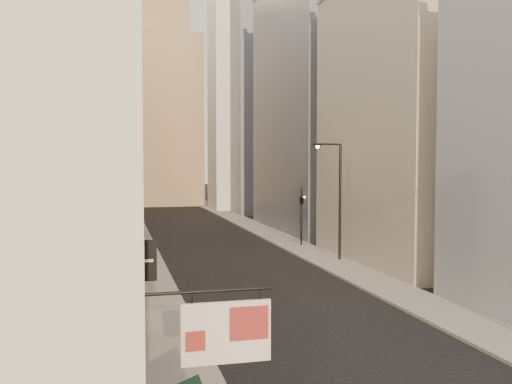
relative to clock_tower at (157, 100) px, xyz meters
name	(u,v)px	position (x,y,z in m)	size (l,w,h in m)	color
sidewalk_left	(132,229)	(-5.50, -37.00, -17.56)	(3.00, 140.00, 0.15)	gray
sidewalk_right	(251,225)	(7.50, -37.00, -17.56)	(3.00, 140.00, 0.15)	gray
near_building_left	(9,206)	(-9.99, -83.00, -11.61)	(8.30, 23.04, 12.30)	brown
left_bldg_beige	(44,146)	(-11.00, -66.00, -9.63)	(8.00, 12.00, 16.00)	tan
left_bldg_grey	(67,127)	(-11.00, -50.00, -7.63)	(8.00, 16.00, 20.00)	#9B9BA0
left_bldg_tan	(80,150)	(-11.00, -32.00, -9.13)	(8.00, 18.00, 17.00)	#927C5C
left_bldg_wingrid	(87,129)	(-11.00, -12.00, -5.63)	(8.00, 20.00, 24.00)	gray
right_bldg_beige	(409,122)	(13.00, -62.00, -7.63)	(8.00, 16.00, 20.00)	tan
right_bldg_wingrid	(313,106)	(13.00, -42.00, -4.63)	(8.00, 20.00, 26.00)	gray
highrise	(289,42)	(19.00, -14.00, 8.02)	(21.00, 23.00, 51.20)	gray
clock_tower	(157,100)	(0.00, 0.00, 0.00)	(14.00, 14.00, 44.90)	#927C5C
white_tower	(238,86)	(11.00, -14.00, 0.97)	(8.00, 8.00, 41.50)	silver
streetlamp_mid	(337,194)	(8.12, -60.71, -12.80)	(2.20, 0.55, 8.46)	black
traffic_light_left	(137,205)	(-5.49, -49.07, -14.12)	(0.59, 0.51, 5.00)	black
traffic_light_right	(301,202)	(7.98, -53.15, -13.84)	(0.65, 0.64, 5.00)	black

